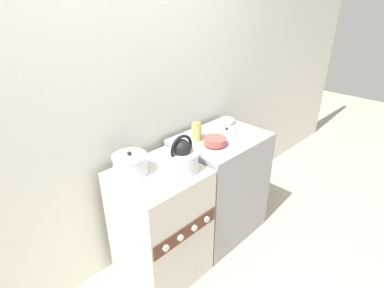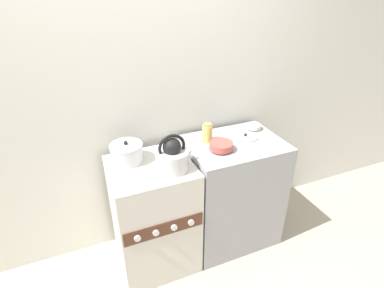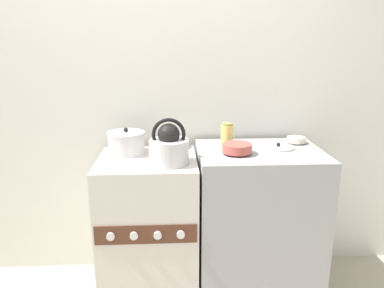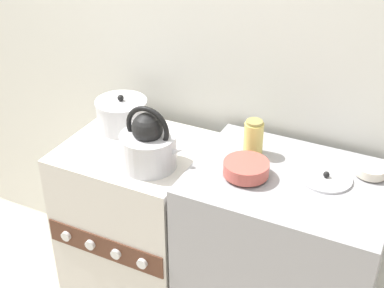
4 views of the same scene
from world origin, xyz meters
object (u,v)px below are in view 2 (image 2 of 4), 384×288
stove (154,216)px  loose_pot_lid (245,136)px  enamel_bowl (221,146)px  kettle (173,157)px  storage_jar (207,133)px  cooking_pot (127,153)px  small_ceramic_bowl (254,126)px

stove → loose_pot_lid: (0.80, 0.06, 0.50)m
enamel_bowl → kettle: bearing=-173.4°
kettle → storage_jar: size_ratio=1.86×
stove → cooking_pot: 0.55m
small_ceramic_bowl → loose_pot_lid: bearing=-145.1°
stove → storage_jar: 0.76m
small_ceramic_bowl → loose_pot_lid: small_ceramic_bowl is taller
stove → cooking_pot: cooking_pot is taller
cooking_pot → loose_pot_lid: (0.93, -0.06, -0.03)m
stove → enamel_bowl: size_ratio=5.30×
storage_jar → enamel_bowl: bearing=-78.1°
kettle → stove: bearing=144.2°
kettle → enamel_bowl: 0.39m
loose_pot_lid → small_ceramic_bowl: bearing=34.9°
enamel_bowl → storage_jar: bearing=101.9°
stove → enamel_bowl: (0.52, -0.05, 0.53)m
kettle → enamel_bowl: (0.39, 0.05, -0.02)m
kettle → cooking_pot: bearing=140.8°
stove → cooking_pot: bearing=137.6°
enamel_bowl → storage_jar: storage_jar is taller
storage_jar → loose_pot_lid: (0.31, -0.05, -0.07)m
storage_jar → loose_pot_lid: size_ratio=0.76×
kettle → small_ceramic_bowl: bearing=17.6°
enamel_bowl → cooking_pot: bearing=165.4°
stove → enamel_bowl: bearing=-5.6°
stove → small_ceramic_bowl: (0.94, 0.16, 0.52)m
stove → enamel_bowl: enamel_bowl is taller
small_ceramic_bowl → stove: bearing=-170.3°
cooking_pot → small_ceramic_bowl: 1.08m
enamel_bowl → small_ceramic_bowl: bearing=26.9°
small_ceramic_bowl → kettle: bearing=-162.4°
stove → loose_pot_lid: loose_pot_lid is taller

